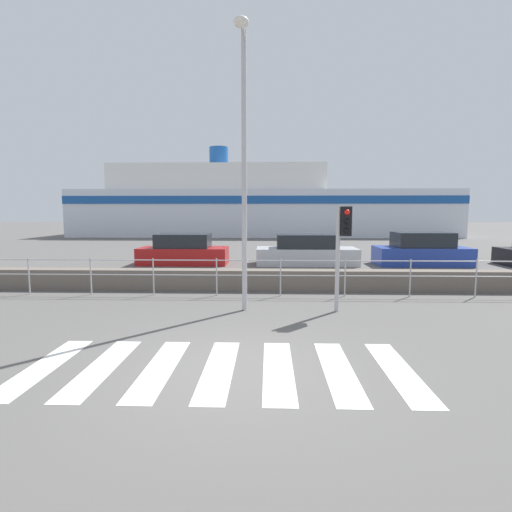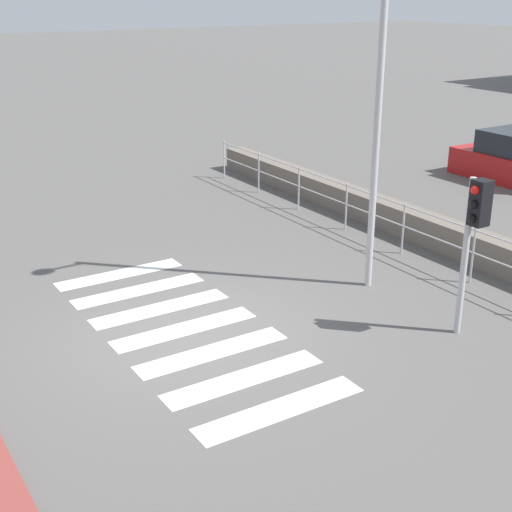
# 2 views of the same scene
# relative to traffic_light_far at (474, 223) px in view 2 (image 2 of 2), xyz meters

# --- Properties ---
(ground_plane) EXTENTS (160.00, 160.00, 0.00)m
(ground_plane) POSITION_rel_traffic_light_far_xyz_m (-2.29, -3.54, -1.83)
(ground_plane) COLOR #565451
(crosswalk) EXTENTS (5.85, 2.40, 0.01)m
(crosswalk) POSITION_rel_traffic_light_far_xyz_m (-2.48, -3.54, -1.82)
(crosswalk) COLOR silver
(crosswalk) RESTS_ON ground_plane
(seawall) EXTENTS (18.00, 0.55, 0.61)m
(seawall) POSITION_rel_traffic_light_far_xyz_m (-2.29, 2.60, -1.52)
(seawall) COLOR #6B6056
(seawall) RESTS_ON ground_plane
(harbor_fence) EXTENTS (16.24, 0.04, 1.06)m
(harbor_fence) POSITION_rel_traffic_light_far_xyz_m (-2.29, 1.73, -1.13)
(harbor_fence) COLOR #B2B2B5
(harbor_fence) RESTS_ON ground_plane
(traffic_light_far) EXTENTS (0.34, 0.32, 2.49)m
(traffic_light_far) POSITION_rel_traffic_light_far_xyz_m (0.00, 0.00, 0.00)
(traffic_light_far) COLOR #B2B2B5
(traffic_light_far) RESTS_ON ground_plane
(streetlamp) EXTENTS (0.32, 1.11, 6.41)m
(streetlamp) POSITION_rel_traffic_light_far_xyz_m (-2.30, -0.11, 2.11)
(streetlamp) COLOR #B2B2B5
(streetlamp) RESTS_ON ground_plane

